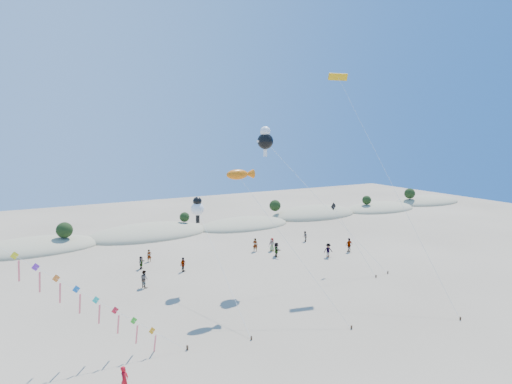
# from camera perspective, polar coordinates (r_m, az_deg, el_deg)

# --- Properties ---
(ground) EXTENTS (160.00, 160.00, 0.00)m
(ground) POSITION_cam_1_polar(r_m,az_deg,el_deg) (30.20, 10.44, -23.70)
(ground) COLOR #82715A
(ground) RESTS_ON ground
(dune_ridge) EXTENTS (145.30, 11.49, 5.57)m
(dune_ridge) POSITION_cam_1_polar(r_m,az_deg,el_deg) (69.02, -13.29, -5.43)
(dune_ridge) COLOR gray
(dune_ridge) RESTS_ON ground
(fish_kite) EXTENTS (6.34, 10.72, 12.44)m
(fish_kite) POSITION_cam_1_polar(r_m,az_deg,el_deg) (39.52, -2.08, 2.31)
(fish_kite) COLOR #3F2D1E
(fish_kite) RESTS_ON ground
(cartoon_kite_low) EXTENTS (1.64, 14.11, 9.30)m
(cartoon_kite_low) POSITION_cam_1_polar(r_m,az_deg,el_deg) (44.14, -7.80, -2.07)
(cartoon_kite_low) COLOR #3F2D1E
(cartoon_kite_low) RESTS_ON ground
(cartoon_kite_high) EXTENTS (13.22, 7.59, 16.47)m
(cartoon_kite_high) POSITION_cam_1_polar(r_m,az_deg,el_deg) (46.47, 1.27, 7.02)
(cartoon_kite_high) COLOR #3F2D1E
(cartoon_kite_high) RESTS_ON ground
(parafoil_kite) EXTENTS (2.30, 17.39, 22.39)m
(parafoil_kite) POSITION_cam_1_polar(r_m,az_deg,el_deg) (50.06, 11.14, 14.31)
(parafoil_kite) COLOR #3F2D1E
(parafoil_kite) RESTS_ON ground
(dark_kite) EXTENTS (2.46, 5.39, 7.80)m
(dark_kite) POSITION_cam_1_polar(r_m,az_deg,el_deg) (49.97, 11.65, -4.19)
(dark_kite) COLOR #3F2D1E
(dark_kite) RESTS_ON ground
(flyer_foreground) EXTENTS (0.71, 0.77, 1.76)m
(flyer_foreground) POSITION_cam_1_polar(r_m,az_deg,el_deg) (29.44, -17.14, -22.83)
(flyer_foreground) COLOR #B50E1A
(flyer_foreground) RESTS_ON ground
(beachgoers) EXTENTS (28.41, 9.68, 1.86)m
(beachgoers) POSITION_cam_1_polar(r_m,az_deg,el_deg) (54.11, 0.10, -8.08)
(beachgoers) COLOR slate
(beachgoers) RESTS_ON ground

